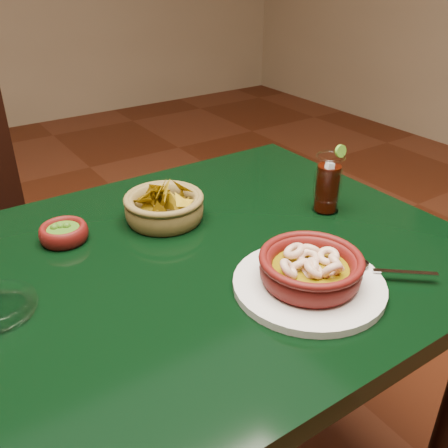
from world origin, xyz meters
TOP-DOWN VIEW (x-y plane):
  - dining_table at (0.00, 0.00)m, footprint 1.20×0.80m
  - shrimp_plate at (0.19, -0.20)m, footprint 0.32×0.26m
  - chip_basket at (0.11, 0.16)m, footprint 0.20×0.20m
  - guacamole_ramekin at (-0.10, 0.19)m, footprint 0.11×0.11m
  - cola_drink at (0.42, -0.00)m, footprint 0.13×0.13m

SIDE VIEW (x-z plane):
  - dining_table at x=0.00m, z-range 0.28..1.03m
  - guacamole_ramekin at x=-0.10m, z-range 0.75..0.79m
  - chip_basket at x=0.11m, z-range 0.72..0.84m
  - shrimp_plate at x=0.19m, z-range 0.74..0.82m
  - cola_drink at x=0.42m, z-range 0.74..0.89m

